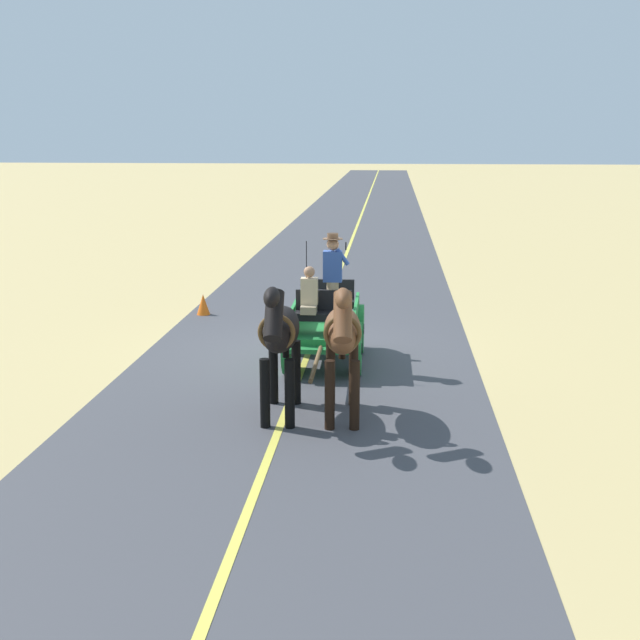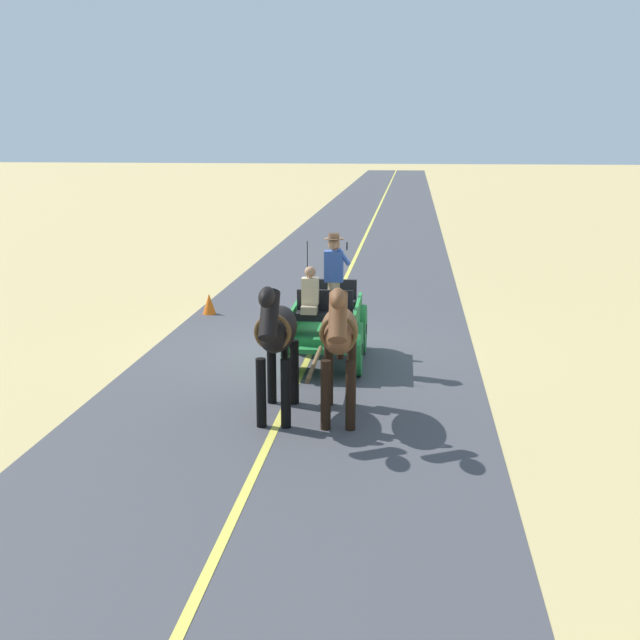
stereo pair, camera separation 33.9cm
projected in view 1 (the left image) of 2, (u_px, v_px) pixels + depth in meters
ground_plane at (309, 352)px, 16.08m from camera, size 200.00×200.00×0.00m
road_surface at (309, 352)px, 16.08m from camera, size 6.47×160.00×0.01m
road_centre_stripe at (309, 352)px, 16.08m from camera, size 0.12×160.00×0.00m
horse_drawn_carriage at (325, 321)px, 15.11m from camera, size 1.44×4.50×2.50m
horse_near_side at (342, 335)px, 12.02m from camera, size 0.66×2.13×2.21m
horse_off_side at (280, 334)px, 12.09m from camera, size 0.61×2.13×2.21m
traffic_cone at (203, 304)px, 19.33m from camera, size 0.32×0.32×0.50m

